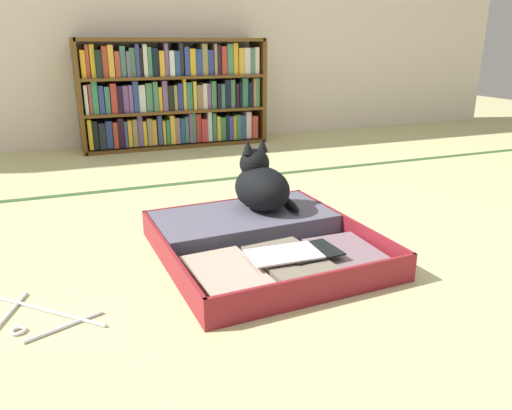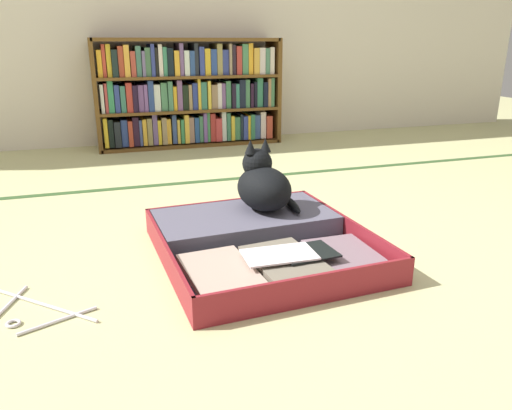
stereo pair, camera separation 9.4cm
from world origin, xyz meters
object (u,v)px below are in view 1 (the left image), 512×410
object	(u,v)px
bookshelf	(174,94)
clothes_hanger	(40,317)
open_suitcase	(257,240)
black_cat	(260,185)

from	to	relation	value
bookshelf	clothes_hanger	size ratio (longest dim) A/B	4.56
open_suitcase	clothes_hanger	world-z (taller)	open_suitcase
bookshelf	black_cat	world-z (taller)	bookshelf
open_suitcase	clothes_hanger	bearing A→B (deg)	-163.28
black_cat	clothes_hanger	bearing A→B (deg)	-153.95
bookshelf	black_cat	bearing A→B (deg)	-91.77
clothes_hanger	open_suitcase	bearing A→B (deg)	16.72
open_suitcase	black_cat	bearing A→B (deg)	65.20
bookshelf	open_suitcase	bearing A→B (deg)	-93.97
open_suitcase	clothes_hanger	distance (m)	0.78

